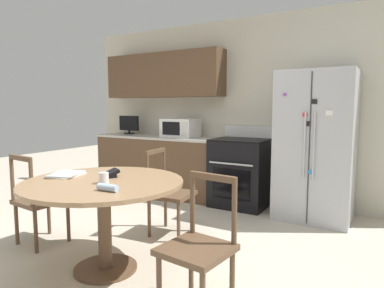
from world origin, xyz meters
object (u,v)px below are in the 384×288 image
(countertop_tv, at_px, (129,124))
(dining_chair_right, at_px, (199,247))
(oven_range, at_px, (241,172))
(microwave, at_px, (180,128))
(candle_glass, at_px, (104,179))
(refrigerator, at_px, (316,146))
(wallet, at_px, (111,174))
(dining_chair_left, at_px, (39,201))
(dining_chair_far, at_px, (169,194))

(countertop_tv, relative_size, dining_chair_right, 0.42)
(oven_range, height_order, microwave, microwave)
(oven_range, bearing_deg, dining_chair_right, -73.83)
(countertop_tv, height_order, candle_glass, countertop_tv)
(refrigerator, xyz_separation_m, wallet, (-1.27, -2.14, -0.10))
(refrigerator, distance_m, wallet, 2.49)
(refrigerator, distance_m, oven_range, 1.06)
(dining_chair_right, bearing_deg, countertop_tv, -35.76)
(countertop_tv, height_order, dining_chair_right, countertop_tv)
(dining_chair_left, relative_size, candle_glass, 10.33)
(oven_range, xyz_separation_m, microwave, (-1.00, 0.03, 0.57))
(refrigerator, xyz_separation_m, dining_chair_left, (-2.17, -2.20, -0.45))
(wallet, bearing_deg, refrigerator, 59.36)
(dining_chair_far, height_order, candle_glass, dining_chair_far)
(wallet, bearing_deg, oven_range, 82.31)
(refrigerator, xyz_separation_m, dining_chair_far, (-1.23, -1.32, -0.45))
(oven_range, height_order, dining_chair_right, oven_range)
(dining_chair_right, bearing_deg, candle_glass, 4.74)
(dining_chair_far, bearing_deg, candle_glass, -0.61)
(oven_range, distance_m, dining_chair_far, 1.39)
(oven_range, relative_size, microwave, 2.08)
(dining_chair_right, xyz_separation_m, wallet, (-1.00, 0.24, 0.35))
(microwave, bearing_deg, oven_range, -1.67)
(microwave, distance_m, countertop_tv, 1.03)
(candle_glass, bearing_deg, countertop_tv, 127.17)
(dining_chair_right, bearing_deg, microwave, -48.78)
(candle_glass, bearing_deg, dining_chair_right, -1.75)
(oven_range, height_order, candle_glass, oven_range)
(microwave, relative_size, candle_glass, 5.96)
(countertop_tv, bearing_deg, candle_glass, -52.83)
(countertop_tv, xyz_separation_m, wallet, (1.73, -2.24, -0.28))
(refrigerator, bearing_deg, wallet, -120.64)
(countertop_tv, height_order, dining_chair_far, countertop_tv)
(oven_range, height_order, dining_chair_far, oven_range)
(dining_chair_right, distance_m, candle_glass, 0.94)
(microwave, height_order, dining_chair_far, microwave)
(microwave, bearing_deg, dining_chair_right, -55.27)
(refrigerator, height_order, microwave, refrigerator)
(dining_chair_right, xyz_separation_m, candle_glass, (-0.87, 0.03, 0.36))
(dining_chair_left, height_order, dining_chair_right, same)
(oven_range, relative_size, wallet, 6.45)
(microwave, distance_m, dining_chair_right, 3.04)
(countertop_tv, xyz_separation_m, candle_glass, (1.86, -2.45, -0.27))
(refrigerator, height_order, candle_glass, refrigerator)
(refrigerator, height_order, wallet, refrigerator)
(dining_chair_far, relative_size, dining_chair_left, 1.00)
(oven_range, bearing_deg, countertop_tv, 178.34)
(dining_chair_far, distance_m, candle_glass, 1.09)
(refrigerator, bearing_deg, dining_chair_right, -96.51)
(oven_range, bearing_deg, wallet, -97.69)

